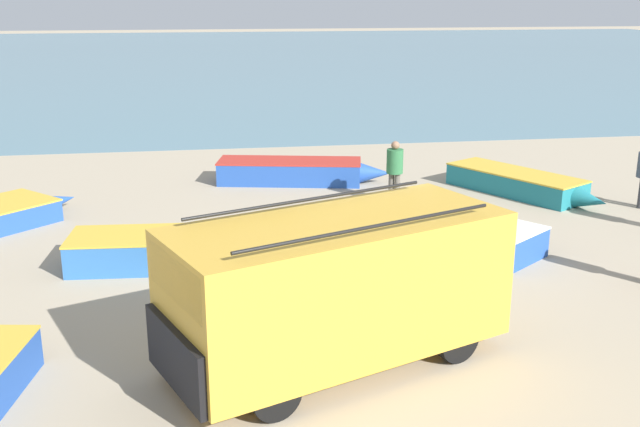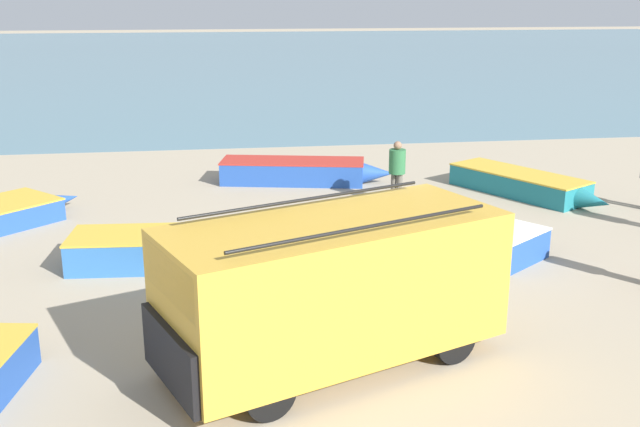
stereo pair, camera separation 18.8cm
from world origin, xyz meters
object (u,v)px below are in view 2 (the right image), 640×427
at_px(parked_van, 332,286).
at_px(fishing_rowboat_0, 523,184).
at_px(fishing_rowboat_3, 452,231).
at_px(fishing_rowboat_1, 300,171).
at_px(fishing_rowboat_2, 166,249).
at_px(fisherman_0, 397,166).

relative_size(parked_van, fishing_rowboat_0, 1.20).
bearing_deg(parked_van, fishing_rowboat_3, -147.01).
xyz_separation_m(fishing_rowboat_0, fishing_rowboat_1, (-5.77, 2.20, 0.03)).
relative_size(fishing_rowboat_0, fishing_rowboat_2, 1.05).
bearing_deg(fishing_rowboat_3, fishing_rowboat_1, -13.37).
bearing_deg(fishing_rowboat_3, fisherman_0, -30.70).
height_order(fishing_rowboat_3, fisherman_0, fisherman_0).
xyz_separation_m(fishing_rowboat_1, fisherman_0, (2.21, -2.50, 0.64)).
relative_size(fishing_rowboat_0, fisherman_0, 2.75).
bearing_deg(parked_van, fisherman_0, -132.14).
bearing_deg(parked_van, fishing_rowboat_1, -116.48).
xyz_separation_m(parked_van, fishing_rowboat_0, (6.57, 8.62, -0.91)).
height_order(parked_van, fishing_rowboat_2, parked_van).
height_order(fishing_rowboat_0, fishing_rowboat_3, fishing_rowboat_3).
relative_size(fishing_rowboat_1, fishing_rowboat_3, 1.23).
distance_m(fishing_rowboat_0, fishing_rowboat_3, 4.91).
distance_m(parked_van, fishing_rowboat_2, 5.33).
relative_size(fishing_rowboat_0, fishing_rowboat_1, 0.89).
height_order(parked_van, fishing_rowboat_3, parked_van).
xyz_separation_m(fishing_rowboat_0, fishing_rowboat_2, (-9.20, -4.06, 0.03)).
distance_m(parked_van, fishing_rowboat_1, 10.89).
bearing_deg(fishing_rowboat_1, fishing_rowboat_3, -54.59).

